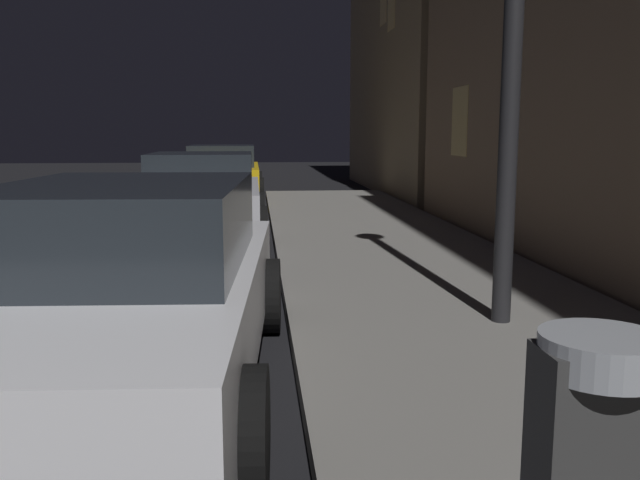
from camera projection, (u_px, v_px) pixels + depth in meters
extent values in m
cube|color=#333333|center=(596.00, 442.00, 1.03)|extent=(0.19, 0.11, 0.30)
cylinder|color=#999EA5|center=(602.00, 354.00, 1.01)|extent=(0.19, 0.19, 0.06)
cube|color=black|center=(563.00, 419.00, 1.02)|extent=(0.01, 0.08, 0.11)
cube|color=silver|center=(126.00, 311.00, 4.53)|extent=(2.02, 4.54, 0.64)
cube|color=#1E2328|center=(125.00, 224.00, 4.53)|extent=(1.69, 2.42, 0.56)
cylinder|color=black|center=(62.00, 298.00, 5.89)|extent=(0.26, 0.67, 0.66)
cylinder|color=black|center=(268.00, 296.00, 5.96)|extent=(0.26, 0.67, 0.66)
cylinder|color=black|center=(245.00, 433.00, 3.24)|extent=(0.26, 0.67, 0.66)
cube|color=#B7B7BF|center=(204.00, 204.00, 11.35)|extent=(1.87, 4.10, 0.64)
cube|color=#1E2328|center=(202.00, 170.00, 11.09)|extent=(1.64, 2.06, 0.56)
cylinder|color=black|center=(158.00, 210.00, 12.55)|extent=(0.22, 0.66, 0.66)
cylinder|color=black|center=(259.00, 209.00, 12.73)|extent=(0.22, 0.66, 0.66)
cylinder|color=black|center=(135.00, 229.00, 10.05)|extent=(0.22, 0.66, 0.66)
cylinder|color=black|center=(260.00, 228.00, 10.24)|extent=(0.22, 0.66, 0.66)
cube|color=gold|center=(223.00, 178.00, 18.03)|extent=(1.92, 4.56, 0.64)
cube|color=#1E2328|center=(222.00, 156.00, 17.87)|extent=(1.68, 2.29, 0.56)
cylinder|color=black|center=(192.00, 183.00, 19.36)|extent=(0.22, 0.66, 0.66)
cylinder|color=black|center=(258.00, 182.00, 19.55)|extent=(0.22, 0.66, 0.66)
cylinder|color=black|center=(182.00, 191.00, 16.59)|extent=(0.22, 0.66, 0.66)
cylinder|color=black|center=(260.00, 191.00, 16.78)|extent=(0.22, 0.66, 0.66)
cylinder|color=black|center=(514.00, 9.00, 5.42)|extent=(0.16, 0.16, 5.17)
cube|color=#F2D17F|center=(461.00, 121.00, 11.78)|extent=(0.06, 0.90, 1.20)
cube|color=#F2D17F|center=(384.00, 2.00, 18.55)|extent=(0.06, 0.90, 1.20)
cube|color=#F2D17F|center=(392.00, 6.00, 17.47)|extent=(0.06, 0.90, 1.20)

